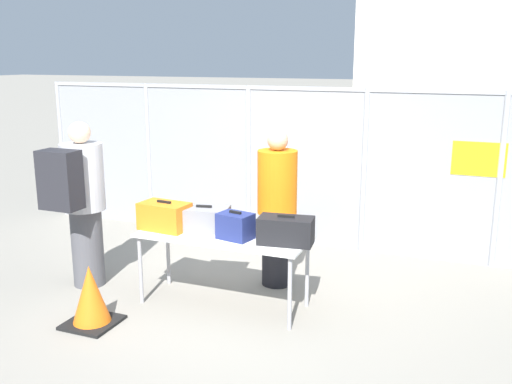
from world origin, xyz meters
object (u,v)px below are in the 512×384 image
object	(u,v)px
suitcase_grey	(204,219)
utility_trailer	(441,198)
inspection_table	(223,241)
suitcase_orange	(165,216)
traffic_cone	(91,297)
suitcase_navy	(236,226)
security_worker_near	(277,206)
traveler_hooded	(80,198)
suitcase_black	(286,231)

from	to	relation	value
suitcase_grey	utility_trailer	bearing A→B (deg)	62.21
inspection_table	suitcase_orange	xyz separation A→B (m)	(-0.63, -0.04, 0.20)
suitcase_grey	traffic_cone	distance (m)	1.32
suitcase_navy	utility_trailer	size ratio (longest dim) A/B	0.09
suitcase_orange	utility_trailer	world-z (taller)	suitcase_orange
suitcase_orange	security_worker_near	world-z (taller)	security_worker_near
traveler_hooded	traffic_cone	world-z (taller)	traveler_hooded
suitcase_navy	traveler_hooded	distance (m)	1.77
suitcase_black	inspection_table	bearing A→B (deg)	178.66
inspection_table	suitcase_orange	world-z (taller)	suitcase_orange
suitcase_black	traffic_cone	size ratio (longest dim) A/B	0.93
traveler_hooded	utility_trailer	distance (m)	5.34
suitcase_black	utility_trailer	xyz separation A→B (m)	(1.13, 3.98, -0.49)
suitcase_grey	suitcase_orange	bearing A→B (deg)	-161.12
traveler_hooded	traffic_cone	bearing A→B (deg)	-66.55
utility_trailer	security_worker_near	bearing A→B (deg)	-114.41
suitcase_grey	security_worker_near	world-z (taller)	security_worker_near
inspection_table	traveler_hooded	size ratio (longest dim) A/B	0.95
suitcase_black	traveler_hooded	xyz separation A→B (m)	(-2.26, -0.11, 0.13)
suitcase_grey	traveler_hooded	distance (m)	1.38
suitcase_grey	security_worker_near	size ratio (longest dim) A/B	0.32
suitcase_navy	traffic_cone	distance (m)	1.51
suitcase_grey	traveler_hooded	xyz separation A→B (m)	(-1.35, -0.22, 0.14)
traveler_hooded	suitcase_orange	bearing A→B (deg)	-12.36
traffic_cone	traveler_hooded	bearing A→B (deg)	131.25
suitcase_grey	security_worker_near	xyz separation A→B (m)	(0.56, 0.61, 0.03)
inspection_table	traffic_cone	xyz separation A→B (m)	(-0.96, -0.86, -0.40)
inspection_table	utility_trailer	xyz separation A→B (m)	(1.79, 3.96, -0.30)
suitcase_black	utility_trailer	distance (m)	4.16
security_worker_near	traffic_cone	xyz separation A→B (m)	(-1.27, -1.57, -0.62)
suitcase_orange	traffic_cone	distance (m)	1.07
suitcase_orange	utility_trailer	size ratio (longest dim) A/B	0.13
suitcase_navy	security_worker_near	size ratio (longest dim) A/B	0.21
suitcase_orange	security_worker_near	bearing A→B (deg)	38.27
suitcase_black	traffic_cone	bearing A→B (deg)	-152.56
utility_trailer	suitcase_navy	bearing A→B (deg)	-112.00
suitcase_orange	utility_trailer	xyz separation A→B (m)	(2.42, 4.00, -0.50)
utility_trailer	traffic_cone	distance (m)	5.55
suitcase_grey	suitcase_navy	size ratio (longest dim) A/B	1.50
suitcase_orange	suitcase_black	xyz separation A→B (m)	(1.29, 0.02, -0.01)
suitcase_orange	suitcase_navy	xyz separation A→B (m)	(0.80, -0.02, -0.01)
suitcase_black	security_worker_near	world-z (taller)	security_worker_near
suitcase_navy	utility_trailer	world-z (taller)	suitcase_navy
suitcase_orange	traveler_hooded	world-z (taller)	traveler_hooded
suitcase_grey	suitcase_black	distance (m)	0.92
suitcase_black	suitcase_navy	bearing A→B (deg)	-175.59
suitcase_orange	utility_trailer	bearing A→B (deg)	58.80
utility_trailer	traffic_cone	size ratio (longest dim) A/B	6.67
suitcase_grey	security_worker_near	bearing A→B (deg)	47.55
suitcase_orange	traveler_hooded	xyz separation A→B (m)	(-0.97, -0.09, 0.12)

